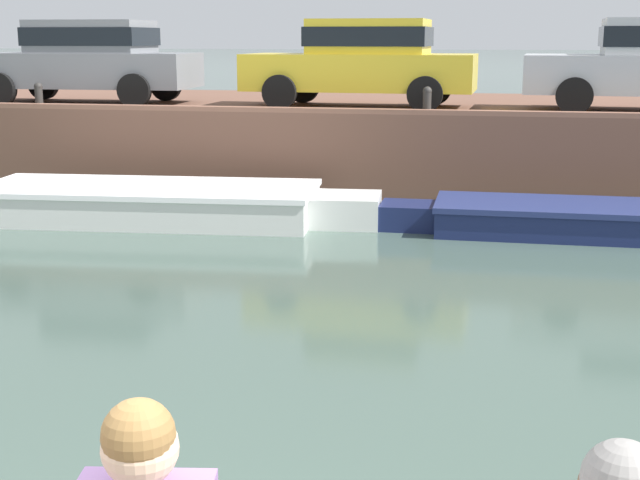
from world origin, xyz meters
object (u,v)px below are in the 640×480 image
car_leftmost_grey (87,58)px  car_left_inner_yellow (364,59)px  boat_moored_west_white (164,203)px  boat_moored_central_navy (571,219)px  mooring_bollard_west (39,94)px  mooring_bollard_mid (427,99)px

car_leftmost_grey → car_left_inner_yellow: 5.28m
boat_moored_west_white → car_left_inner_yellow: (2.62, 3.17, 2.12)m
boat_moored_west_white → boat_moored_central_navy: 6.11m
boat_moored_central_navy → mooring_bollard_west: mooring_bollard_west is taller
boat_moored_central_navy → mooring_bollard_west: size_ratio=11.45×
car_left_inner_yellow → mooring_bollard_mid: bearing=-44.2°
boat_moored_central_navy → car_leftmost_grey: 9.52m
mooring_bollard_mid → boat_moored_west_white: bearing=-153.0°
mooring_bollard_mid → car_left_inner_yellow: bearing=135.8°
car_left_inner_yellow → mooring_bollard_mid: car_left_inner_yellow is taller
boat_moored_central_navy → car_leftmost_grey: bearing=161.1°
boat_moored_central_navy → mooring_bollard_west: 9.47m
car_left_inner_yellow → mooring_bollard_west: car_left_inner_yellow is taller
car_left_inner_yellow → boat_moored_central_navy: bearing=-40.8°
boat_moored_west_white → car_left_inner_yellow: 4.62m
car_leftmost_grey → mooring_bollard_mid: (6.52, -1.21, -0.61)m
boat_moored_west_white → mooring_bollard_mid: mooring_bollard_mid is taller
boat_moored_west_white → mooring_bollard_mid: (3.86, 1.96, 1.51)m
boat_moored_central_navy → car_left_inner_yellow: car_left_inner_yellow is taller
mooring_bollard_west → boat_moored_central_navy: bearing=-11.1°
boat_moored_central_navy → mooring_bollard_mid: bearing=141.3°
boat_moored_central_navy → car_left_inner_yellow: (-3.49, 3.01, 2.16)m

